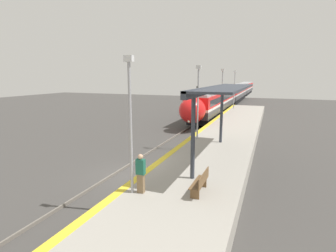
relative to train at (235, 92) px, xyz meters
name	(u,v)px	position (x,y,z in m)	size (l,w,h in m)	color
ground_plane	(127,176)	(0.00, -47.21, -2.13)	(120.00, 120.00, 0.00)	#423F3D
rail_left	(116,173)	(-0.72, -47.21, -2.05)	(0.08, 90.00, 0.15)	slate
rail_right	(138,176)	(0.72, -47.21, -2.05)	(0.08, 90.00, 0.15)	slate
train	(235,92)	(0.00, 0.00, 0.00)	(2.86, 70.72, 3.71)	black
platform_right	(196,178)	(4.12, -47.21, -1.66)	(4.95, 64.00, 0.94)	#9E998E
platform_bench	(201,182)	(5.03, -49.77, -0.72)	(0.44, 1.62, 0.89)	brown
person_waiting	(141,173)	(2.72, -50.64, -0.33)	(0.36, 0.22, 1.65)	#7F6647
railway_signal	(197,98)	(-2.47, -22.72, 0.46)	(0.28, 0.28, 4.22)	#59595E
lamppost_near	(130,118)	(2.39, -50.79, 1.96)	(0.36, 0.20, 5.52)	#9E9EA3
lamppost_mid	(198,98)	(2.39, -40.61, 1.96)	(0.36, 0.20, 5.52)	#9E9EA3
lamppost_far	(222,91)	(2.39, -30.43, 1.96)	(0.36, 0.20, 5.52)	#9E9EA3
lamppost_farthest	(234,87)	(2.39, -20.25, 1.96)	(0.36, 0.20, 5.52)	#9E9EA3
station_canopy	(221,92)	(4.83, -44.70, 2.69)	(2.02, 10.34, 4.17)	#333842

